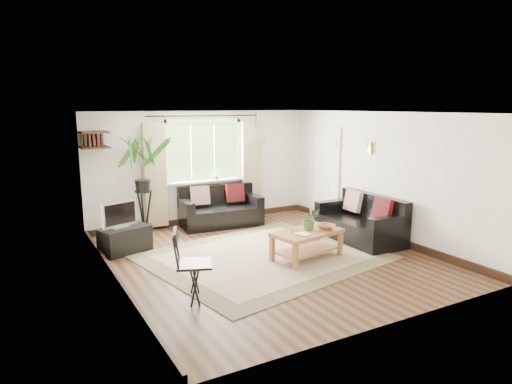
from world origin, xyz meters
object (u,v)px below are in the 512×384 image
tv_stand (125,240)px  folding_chair (194,265)px  sofa_back (221,207)px  palm_stand (143,187)px  sofa_right (360,219)px  coffee_table (307,245)px

tv_stand → folding_chair: (0.33, -2.45, 0.25)m
sofa_back → tv_stand: (-2.21, -0.84, -0.17)m
palm_stand → folding_chair: size_ratio=2.05×
sofa_back → palm_stand: 1.73m
folding_chair → sofa_right: bearing=-53.7°
palm_stand → folding_chair: (-0.25, -3.29, -0.50)m
tv_stand → folding_chair: 2.49m
sofa_right → folding_chair: (-3.71, -1.03, 0.07)m
coffee_table → folding_chair: size_ratio=1.23×
coffee_table → tv_stand: coffee_table is taller
sofa_right → coffee_table: sofa_right is taller
sofa_back → sofa_right: sofa_right is taller
tv_stand → palm_stand: size_ratio=0.42×
coffee_table → palm_stand: palm_stand is taller
palm_stand → folding_chair: 3.33m
sofa_right → coffee_table: (-1.48, -0.39, -0.17)m
coffee_table → palm_stand: bearing=126.8°
sofa_back → folding_chair: folding_chair is taller
tv_stand → folding_chair: size_ratio=0.87×
tv_stand → palm_stand: bearing=37.0°
folding_chair → sofa_back: bearing=-8.8°
coffee_table → palm_stand: (-1.98, 2.65, 0.74)m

